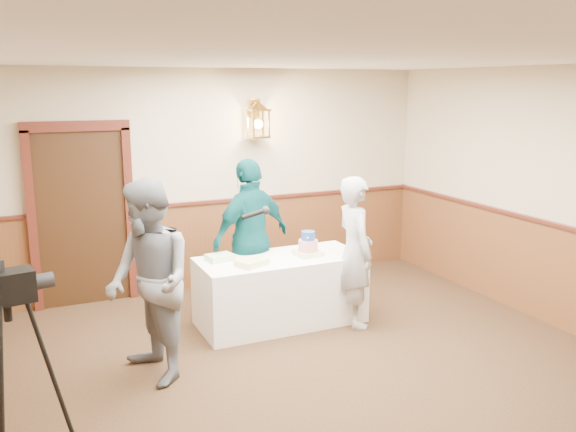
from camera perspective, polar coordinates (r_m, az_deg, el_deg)
name	(u,v)px	position (r m, az deg, el deg)	size (l,w,h in m)	color
ground	(343,408)	(5.25, 5.14, -17.42)	(7.00, 7.00, 0.00)	#322013
room_shell	(313,216)	(5.06, 2.40, -0.03)	(6.02, 7.02, 2.81)	#BEB08E
display_table	(281,290)	(6.76, -0.71, -6.94)	(1.80, 0.80, 0.75)	white
tiered_cake	(308,246)	(6.70, 1.89, -2.83)	(0.28, 0.28, 0.27)	beige
sheet_cake_yellow	(252,263)	(6.36, -3.42, -4.37)	(0.30, 0.23, 0.06)	#D8D281
sheet_cake_green	(220,257)	(6.57, -6.38, -3.88)	(0.27, 0.22, 0.06)	#BAEFA9
interviewer	(149,282)	(5.47, -12.86, -6.05)	(1.59, 0.99, 1.81)	slate
baker	(355,252)	(6.63, 6.27, -3.33)	(0.60, 0.39, 1.65)	#9D9EA3
assistant_p	(251,237)	(6.91, -3.46, -2.01)	(1.05, 0.44, 1.80)	#0A4A4E
tv_camera_rig	(15,385)	(4.56, -24.16, -14.25)	(0.56, 0.52, 1.42)	black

